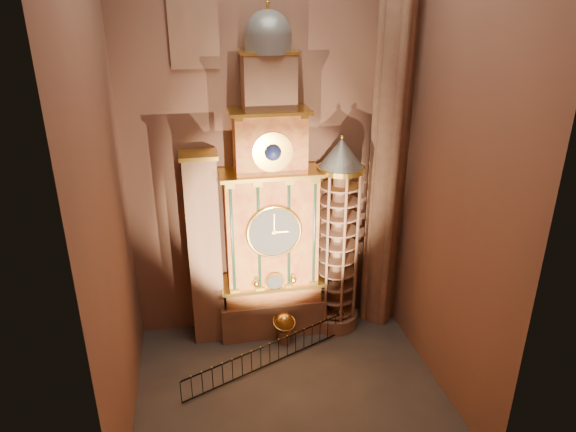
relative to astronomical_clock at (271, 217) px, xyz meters
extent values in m
plane|color=#383330|center=(0.00, -4.96, -6.68)|extent=(14.00, 14.00, 0.00)
plane|color=#885D49|center=(0.00, 1.04, 4.32)|extent=(22.00, 0.00, 22.00)
plane|color=#885D49|center=(-7.00, -4.96, 4.32)|extent=(0.00, 22.00, 22.00)
plane|color=#885D49|center=(7.00, -4.96, 4.32)|extent=(0.00, 22.00, 22.00)
cube|color=#8C634C|center=(0.00, 0.04, -5.68)|extent=(5.60, 2.20, 2.00)
cube|color=maroon|center=(0.00, 0.04, -4.18)|extent=(5.00, 2.00, 1.00)
cube|color=gold|center=(0.00, -0.01, -3.63)|extent=(5.40, 2.30, 0.18)
cube|color=maroon|center=(0.00, 0.04, -0.68)|extent=(4.60, 2.00, 6.00)
cylinder|color=black|center=(-2.05, -0.82, -0.68)|extent=(0.32, 0.32, 5.60)
cylinder|color=black|center=(-0.75, -0.82, -0.68)|extent=(0.32, 0.32, 5.60)
cylinder|color=black|center=(0.75, -0.82, -0.68)|extent=(0.32, 0.32, 5.60)
cylinder|color=black|center=(2.05, -0.82, -0.68)|extent=(0.32, 0.32, 5.60)
cube|color=gold|center=(0.00, -0.01, 2.37)|extent=(5.00, 2.25, 0.18)
cylinder|color=#2D3033|center=(0.00, -0.97, -0.38)|extent=(2.60, 0.12, 2.60)
torus|color=gold|center=(0.00, -1.02, -0.38)|extent=(2.80, 0.16, 2.80)
cylinder|color=gold|center=(0.00, -1.12, -3.08)|extent=(0.90, 0.10, 0.90)
sphere|color=gold|center=(-0.95, -1.07, -3.13)|extent=(0.36, 0.36, 0.36)
sphere|color=gold|center=(0.95, -1.07, -3.13)|extent=(0.36, 0.36, 0.36)
cube|color=maroon|center=(0.00, 0.04, 3.82)|extent=(3.40, 1.80, 3.00)
sphere|color=#0D1143|center=(0.00, -0.87, 3.62)|extent=(0.80, 0.80, 0.80)
cube|color=gold|center=(0.00, -0.01, 5.37)|extent=(3.80, 2.00, 0.15)
cube|color=#8C634C|center=(0.00, 0.04, 6.62)|extent=(2.40, 1.60, 2.60)
sphere|color=slate|center=(0.00, 0.04, 8.72)|extent=(2.10, 2.10, 2.10)
cylinder|color=gold|center=(0.00, 0.04, 9.62)|extent=(0.14, 0.14, 0.80)
cube|color=#8C634C|center=(-3.40, 0.04, -1.68)|extent=(1.60, 1.40, 10.00)
cube|color=gold|center=(-3.40, -0.38, -3.68)|extent=(1.35, 0.10, 2.10)
cube|color=#461A12|center=(-3.40, -0.44, -3.68)|extent=(1.05, 0.04, 1.75)
cube|color=gold|center=(-3.40, -0.38, -1.08)|extent=(1.35, 0.10, 2.10)
cube|color=#461A12|center=(-3.40, -0.44, -1.08)|extent=(1.05, 0.04, 1.75)
cube|color=gold|center=(-3.40, -0.38, 1.52)|extent=(1.35, 0.10, 2.10)
cube|color=#461A12|center=(-3.40, -0.44, 1.52)|extent=(1.05, 0.04, 1.75)
cube|color=gold|center=(-3.40, 0.04, 3.42)|extent=(1.80, 1.60, 0.20)
cylinder|color=#8C634C|center=(3.50, -0.26, -6.28)|extent=(2.50, 2.50, 0.80)
cylinder|color=#8C634C|center=(3.50, -0.26, -1.78)|extent=(0.70, 0.70, 8.20)
cylinder|color=gold|center=(3.50, -0.26, 2.42)|extent=(2.40, 2.40, 0.25)
cone|color=slate|center=(3.50, -0.26, 3.22)|extent=(2.30, 2.30, 1.50)
sphere|color=gold|center=(3.50, -0.26, 4.02)|extent=(0.20, 0.20, 0.20)
cylinder|color=#8C634C|center=(6.10, 0.04, 4.32)|extent=(1.60, 1.60, 22.00)
cylinder|color=#8C634C|center=(6.90, 0.04, 4.32)|extent=(0.44, 0.44, 22.00)
cylinder|color=#8C634C|center=(5.30, 0.04, 4.32)|extent=(0.44, 0.44, 22.00)
cylinder|color=#8C634C|center=(6.10, 0.84, 4.32)|extent=(0.44, 0.44, 22.00)
cylinder|color=#8C634C|center=(6.10, -0.76, 4.32)|extent=(0.44, 0.44, 22.00)
cube|color=navy|center=(-3.20, 0.98, 9.82)|extent=(2.00, 0.10, 5.00)
cube|color=#8C634C|center=(-3.20, 0.92, 9.82)|extent=(2.20, 0.06, 5.20)
cylinder|color=#8C634C|center=(0.41, -1.36, -6.29)|extent=(0.66, 0.66, 0.77)
sphere|color=gold|center=(0.41, -1.36, -5.41)|extent=(0.99, 0.99, 0.99)
torus|color=gold|center=(0.41, -1.36, -5.41)|extent=(1.45, 1.40, 0.53)
cube|color=black|center=(-0.63, -3.13, -5.39)|extent=(8.65, 3.85, 0.05)
cube|color=black|center=(-0.63, -3.13, -6.57)|extent=(8.65, 3.85, 0.05)
camera|label=1|loc=(-3.72, -23.58, 10.08)|focal=32.00mm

